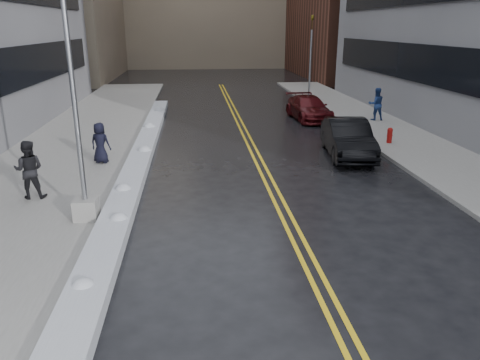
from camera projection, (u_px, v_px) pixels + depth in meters
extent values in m
plane|color=black|center=(204.00, 250.00, 11.89)|extent=(160.00, 160.00, 0.00)
cube|color=gray|center=(69.00, 152.00, 20.78)|extent=(5.50, 50.00, 0.15)
cube|color=gray|center=(409.00, 144.00, 22.25)|extent=(4.00, 50.00, 0.15)
cube|color=gold|center=(250.00, 149.00, 21.56)|extent=(0.12, 50.00, 0.01)
cube|color=gold|center=(256.00, 149.00, 21.59)|extent=(0.12, 50.00, 0.01)
cube|color=silver|center=(139.00, 160.00, 19.17)|extent=(0.90, 30.00, 0.34)
cube|color=gray|center=(86.00, 209.00, 13.33)|extent=(0.65, 0.65, 0.60)
cylinder|color=gray|center=(71.00, 73.00, 12.14)|extent=(0.14, 0.14, 7.00)
cylinder|color=maroon|center=(390.00, 136.00, 22.04)|extent=(0.24, 0.24, 0.60)
sphere|color=maroon|center=(390.00, 130.00, 21.94)|extent=(0.26, 0.26, 0.26)
cylinder|color=maroon|center=(390.00, 135.00, 22.02)|extent=(0.25, 0.10, 0.10)
cylinder|color=gray|center=(310.00, 65.00, 34.53)|extent=(0.14, 0.14, 5.00)
imported|color=#594C0C|center=(312.00, 22.00, 33.59)|extent=(0.16, 0.20, 1.00)
imported|color=black|center=(29.00, 170.00, 14.78)|extent=(0.94, 0.75, 1.88)
imported|color=black|center=(100.00, 143.00, 18.67)|extent=(0.91, 0.73, 1.63)
imported|color=navy|center=(376.00, 104.00, 27.19)|extent=(0.94, 0.75, 1.87)
imported|color=black|center=(348.00, 138.00, 20.20)|extent=(2.24, 4.99, 1.59)
imported|color=#450B0E|center=(309.00, 108.00, 28.21)|extent=(2.24, 4.90, 1.39)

